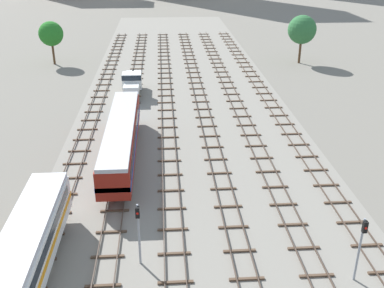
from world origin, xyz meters
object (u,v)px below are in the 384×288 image
Objects in this scene: passenger_coach_far_left_nearest at (11,285)px; signal_post_mid at (361,242)px; signal_post_near at (138,227)px; diesel_railcar_left_near at (121,137)px; shunter_loco_left_mid at (132,82)px.

passenger_coach_far_left_nearest is 4.51× the size of signal_post_mid.
passenger_coach_far_left_nearest is 8.52m from signal_post_near.
signal_post_mid reaches higher than diesel_railcar_left_near.
signal_post_mid is (14.37, -2.67, 0.01)m from signal_post_near.
signal_post_near is at bearing -81.80° from diesel_railcar_left_near.
diesel_railcar_left_near is (4.79, 21.17, -0.02)m from passenger_coach_far_left_nearest.
signal_post_near is (2.40, -37.74, 1.10)m from shunter_loco_left_mid.
signal_post_mid reaches higher than shunter_loco_left_mid.
diesel_railcar_left_near is 16.80m from signal_post_near.
signal_post_mid reaches higher than signal_post_near.
diesel_railcar_left_near is 2.42× the size of shunter_loco_left_mid.
diesel_railcar_left_near is at bearing -90.00° from shunter_loco_left_mid.
passenger_coach_far_left_nearest is 42.58m from shunter_loco_left_mid.
passenger_coach_far_left_nearest is at bearing -175.00° from signal_post_mid.
diesel_railcar_left_near is 21.14m from shunter_loco_left_mid.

